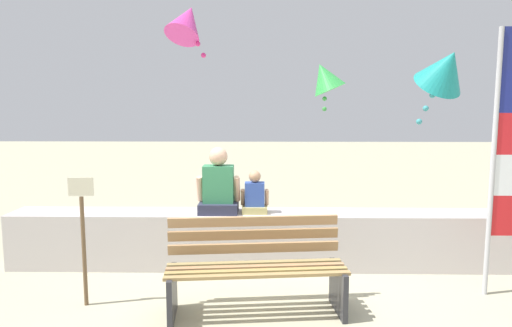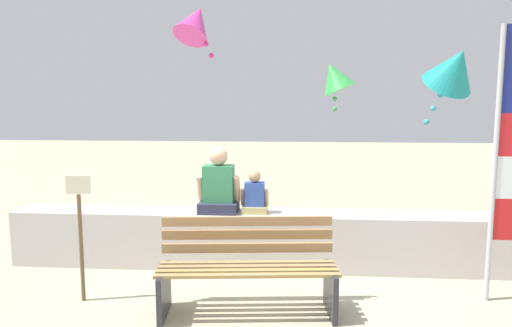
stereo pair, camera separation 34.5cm
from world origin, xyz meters
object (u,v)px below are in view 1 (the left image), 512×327
person_child (255,196)px  kite_green (325,77)px  person_adult (219,187)px  flag_banner (504,147)px  kite_teal (445,69)px  sign_post (83,230)px  park_bench (256,269)px  kite_magenta (187,21)px

person_child → kite_green: kite_green is taller
person_adult → flag_banner: 3.14m
flag_banner → kite_green: 3.67m
flag_banner → person_child: bearing=162.5°
kite_teal → kite_green: kite_teal is taller
person_child → sign_post: bearing=-145.6°
person_child → kite_teal: 3.22m
park_bench → flag_banner: flag_banner is taller
person_child → sign_post: sign_post is taller
kite_magenta → sign_post: bearing=-99.8°
kite_magenta → park_bench: bearing=-70.6°
person_child → flag_banner: size_ratio=0.19×
kite_magenta → kite_green: 2.45m
flag_banner → kite_magenta: 4.93m
kite_magenta → kite_green: size_ratio=1.07×
flag_banner → sign_post: bearing=-175.4°
kite_teal → sign_post: (-4.27, -2.16, -1.70)m
kite_magenta → kite_green: (2.26, 0.46, -0.85)m
kite_magenta → kite_teal: (3.72, -1.00, -0.82)m
person_child → sign_post: (-1.66, -1.14, -0.12)m
park_bench → kite_green: size_ratio=1.92×
person_adult → flag_banner: size_ratio=0.29×
flag_banner → park_bench: bearing=-170.1°
kite_green → kite_teal: bearing=-44.8°
person_adult → kite_magenta: size_ratio=0.82×
park_bench → kite_green: kite_green is taller
person_child → kite_teal: kite_teal is taller
flag_banner → kite_magenta: kite_magenta is taller
flag_banner → kite_green: kite_green is taller
kite_green → park_bench: bearing=-106.6°
park_bench → kite_magenta: 4.49m
person_adult → sign_post: person_adult is taller
park_bench → kite_green: bearing=73.4°
kite_green → sign_post: (-2.80, -3.61, -1.67)m
park_bench → kite_magenta: bearing=109.4°
person_adult → kite_teal: (3.05, 1.02, 1.48)m
park_bench → person_adult: (-0.47, 1.24, 0.57)m
flag_banner → person_adult: bearing=165.0°
kite_green → flag_banner: bearing=-66.9°
kite_magenta → kite_green: bearing=11.5°
person_adult → person_child: 0.45m
park_bench → person_child: 1.32m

